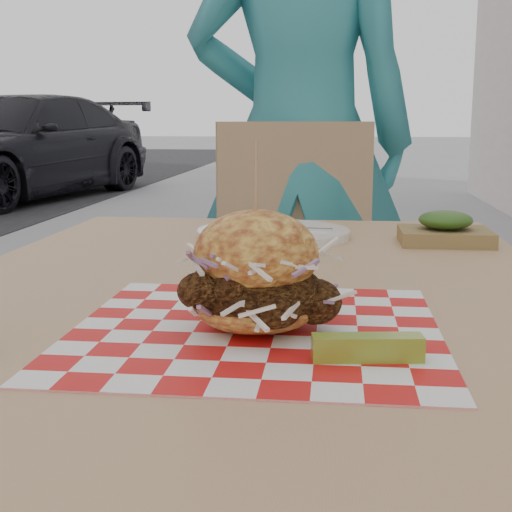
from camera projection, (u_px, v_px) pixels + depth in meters
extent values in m
imported|color=teal|center=(300.00, 141.00, 2.02)|extent=(0.66, 0.45, 1.79)
imported|color=black|center=(16.00, 147.00, 8.61)|extent=(2.62, 4.61, 1.26)
cube|color=tan|center=(247.00, 300.00, 0.90)|extent=(0.80, 1.20, 0.04)
cylinder|color=#333338|center=(123.00, 402.00, 1.54)|extent=(0.05, 0.05, 0.71)
cylinder|color=#333338|center=(444.00, 416.00, 1.47)|extent=(0.05, 0.05, 0.71)
cube|color=tan|center=(289.00, 325.00, 1.78)|extent=(0.52, 0.52, 0.04)
cube|color=tan|center=(275.00, 215.00, 1.93)|extent=(0.42, 0.15, 0.50)
cylinder|color=#333338|center=(226.00, 450.00, 1.62)|extent=(0.03, 0.03, 0.43)
cylinder|color=#333338|center=(378.00, 439.00, 1.68)|extent=(0.03, 0.03, 0.43)
cylinder|color=#333338|center=(212.00, 391.00, 1.97)|extent=(0.03, 0.03, 0.43)
cylinder|color=#333338|center=(338.00, 384.00, 2.03)|extent=(0.03, 0.03, 0.43)
cube|color=red|center=(256.00, 329.00, 0.71)|extent=(0.36, 0.36, 0.00)
ellipsoid|color=#EEAF43|center=(256.00, 308.00, 0.70)|extent=(0.12, 0.12, 0.04)
ellipsoid|color=brown|center=(256.00, 292.00, 0.70)|extent=(0.13, 0.12, 0.07)
ellipsoid|color=#EEAF43|center=(256.00, 254.00, 0.69)|extent=(0.12, 0.12, 0.09)
cylinder|color=tan|center=(256.00, 189.00, 0.68)|extent=(0.00, 0.00, 0.09)
cube|color=olive|center=(367.00, 348.00, 0.61)|extent=(0.10, 0.03, 0.02)
cylinder|color=white|center=(273.00, 233.00, 1.26)|extent=(0.27, 0.27, 0.01)
cube|color=silver|center=(256.00, 228.00, 1.26)|extent=(0.15, 0.03, 0.00)
cube|color=silver|center=(290.00, 228.00, 1.26)|extent=(0.15, 0.03, 0.00)
cube|color=olive|center=(445.00, 236.00, 1.20)|extent=(0.15, 0.12, 0.02)
ellipsoid|color=#1F4F16|center=(446.00, 220.00, 1.19)|extent=(0.09, 0.09, 0.03)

